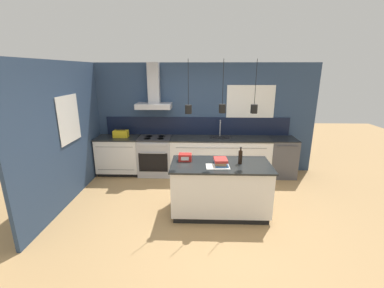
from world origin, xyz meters
TOP-DOWN VIEW (x-y plane):
  - ground_plane at (0.00, 0.00)m, footprint 16.00×16.00m
  - wall_back at (-0.06, 2.00)m, footprint 5.60×2.15m
  - wall_left at (-2.43, 0.70)m, footprint 0.08×3.80m
  - counter_run_left at (-1.87, 1.69)m, footprint 1.00×0.64m
  - counter_run_sink at (0.54, 1.69)m, footprint 2.33×0.64m
  - oven_range at (-1.00, 1.69)m, footprint 0.77×0.66m
  - dishwasher at (2.00, 1.69)m, footprint 0.60×0.65m
  - kitchen_island at (0.42, -0.02)m, footprint 1.69×0.86m
  - bottle_on_island at (0.75, -0.00)m, footprint 0.07×0.07m
  - book_stack at (0.42, -0.08)m, footprint 0.24×0.33m
  - red_supply_box at (-0.19, 0.12)m, footprint 0.22×0.16m
  - paper_pile at (0.36, -0.16)m, footprint 0.39×0.27m
  - yellow_toolbox at (-1.79, 1.69)m, footprint 0.34×0.18m

SIDE VIEW (x-z plane):
  - ground_plane at x=0.00m, z-range 0.00..0.00m
  - oven_range at x=-1.00m, z-range 0.00..0.91m
  - dishwasher at x=2.00m, z-range 0.00..0.91m
  - kitchen_island at x=0.42m, z-range 0.00..0.91m
  - counter_run_left at x=-1.87m, z-range 0.01..0.92m
  - counter_run_sink at x=0.54m, z-range -0.19..1.11m
  - paper_pile at x=0.36m, z-range 0.91..0.92m
  - book_stack at x=0.42m, z-range 0.91..1.02m
  - red_supply_box at x=-0.19m, z-range 0.91..1.03m
  - yellow_toolbox at x=-1.79m, z-range 0.90..1.09m
  - bottle_on_island at x=0.75m, z-range 0.88..1.17m
  - wall_left at x=-2.43m, z-range 0.00..2.60m
  - wall_back at x=-0.06m, z-range 0.06..2.66m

